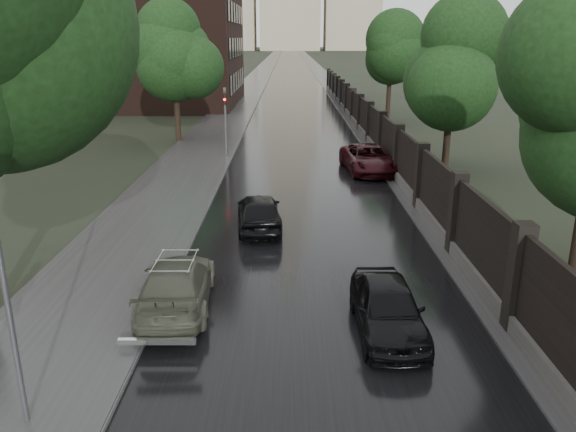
# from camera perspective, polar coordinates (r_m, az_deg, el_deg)

# --- Properties ---
(road) EXTENTS (8.00, 420.00, 0.02)m
(road) POSITION_cam_1_polar(r_m,az_deg,el_deg) (197.04, 0.28, 15.79)
(road) COLOR black
(road) RESTS_ON ground
(sidewalk_left) EXTENTS (4.00, 420.00, 0.16)m
(sidewalk_left) POSITION_cam_1_polar(r_m,az_deg,el_deg) (197.10, -1.53, 15.80)
(sidewalk_left) COLOR #2D2D2D
(sidewalk_left) RESTS_ON ground
(verge_right) EXTENTS (3.00, 420.00, 0.08)m
(verge_right) POSITION_cam_1_polar(r_m,az_deg,el_deg) (197.13, 1.94, 15.79)
(verge_right) COLOR #2D2D2D
(verge_right) RESTS_ON ground
(fence_right) EXTENTS (0.45, 75.72, 2.70)m
(fence_right) POSITION_cam_1_polar(r_m,az_deg,el_deg) (39.71, 7.87, 9.36)
(fence_right) COLOR #383533
(fence_right) RESTS_ON ground
(tree_left_far) EXTENTS (4.25, 4.25, 7.39)m
(tree_left_far) POSITION_cam_1_polar(r_m,az_deg,el_deg) (37.66, -11.48, 15.20)
(tree_left_far) COLOR black
(tree_left_far) RESTS_ON ground
(tree_right_b) EXTENTS (4.08, 4.08, 7.01)m
(tree_right_b) POSITION_cam_1_polar(r_m,az_deg,el_deg) (30.12, 16.39, 13.75)
(tree_right_b) COLOR black
(tree_right_b) RESTS_ON ground
(tree_right_c) EXTENTS (4.08, 4.08, 7.01)m
(tree_right_c) POSITION_cam_1_polar(r_m,az_deg,el_deg) (47.67, 10.37, 15.37)
(tree_right_c) COLOR black
(tree_right_c) RESTS_ON ground
(lamp_post) EXTENTS (0.25, 0.12, 5.11)m
(lamp_post) POSITION_cam_1_polar(r_m,az_deg,el_deg) (10.43, -26.76, -6.89)
(lamp_post) COLOR #59595E
(lamp_post) RESTS_ON ground
(traffic_light) EXTENTS (0.16, 0.32, 4.00)m
(traffic_light) POSITION_cam_1_polar(r_m,az_deg,el_deg) (32.40, -6.37, 10.03)
(traffic_light) COLOR #59595E
(traffic_light) RESTS_ON ground
(brick_building) EXTENTS (24.00, 18.00, 20.00)m
(brick_building) POSITION_cam_1_polar(r_m,az_deg,el_deg) (61.49, -17.34, 20.08)
(brick_building) COLOR black
(brick_building) RESTS_ON ground
(volga_sedan) EXTENTS (2.02, 4.41, 1.25)m
(volga_sedan) POSITION_cam_1_polar(r_m,az_deg,el_deg) (14.76, -11.25, -6.85)
(volga_sedan) COLOR #4B4D3E
(volga_sedan) RESTS_ON ground
(hatchback_left) EXTENTS (1.89, 3.98, 1.31)m
(hatchback_left) POSITION_cam_1_polar(r_m,az_deg,el_deg) (20.34, -2.97, 0.49)
(hatchback_left) COLOR black
(hatchback_left) RESTS_ON ground
(car_right_near) EXTENTS (1.58, 3.77, 1.28)m
(car_right_near) POSITION_cam_1_polar(r_m,az_deg,el_deg) (13.51, 10.11, -9.13)
(car_right_near) COLOR black
(car_right_near) RESTS_ON ground
(car_right_far) EXTENTS (2.79, 5.18, 1.38)m
(car_right_far) POSITION_cam_1_polar(r_m,az_deg,el_deg) (29.32, 8.19, 5.76)
(car_right_far) COLOR black
(car_right_far) RESTS_ON ground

